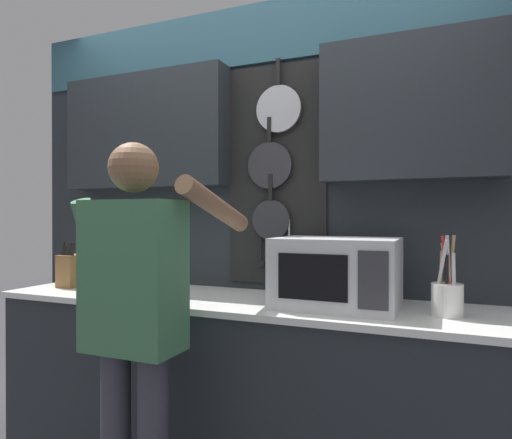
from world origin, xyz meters
TOP-DOWN VIEW (x-y plane):
  - base_cabinet_counter at (0.00, -0.00)m, footprint 2.47×0.62m
  - back_wall_unit at (-0.01, 0.28)m, footprint 3.04×0.20m
  - microwave at (0.52, -0.03)m, footprint 0.53×0.37m
  - knife_block at (-1.01, -0.03)m, footprint 0.11×0.15m
  - utensil_crock at (0.97, -0.03)m, footprint 0.12×0.12m
  - person at (-0.17, -0.54)m, footprint 0.54×0.63m

SIDE VIEW (x-z plane):
  - base_cabinet_counter at x=0.00m, z-range 0.00..0.92m
  - person at x=-0.17m, z-range 0.15..1.77m
  - utensil_crock at x=0.97m, z-range 0.84..1.17m
  - knife_block at x=-1.01m, z-range 0.89..1.15m
  - microwave at x=0.52m, z-range 0.92..1.23m
  - back_wall_unit at x=-0.01m, z-range 0.27..2.76m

